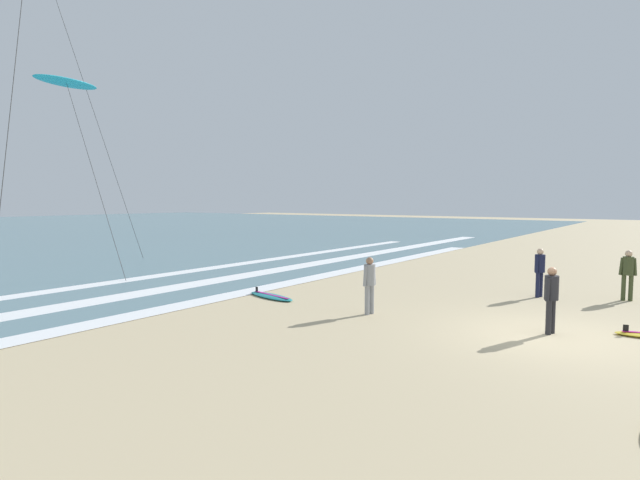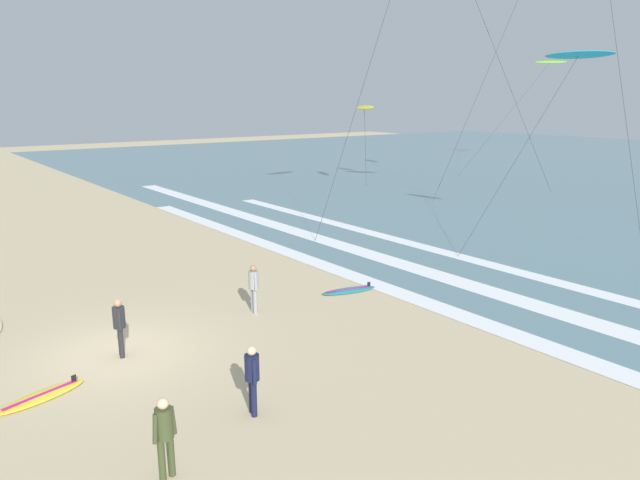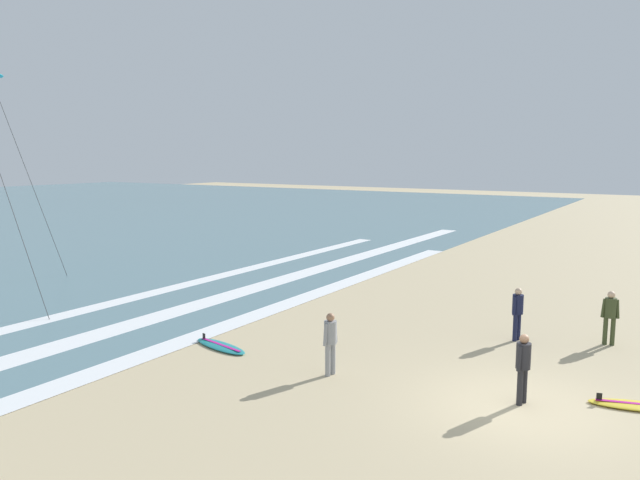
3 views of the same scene
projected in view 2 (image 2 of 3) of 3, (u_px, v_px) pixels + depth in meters
The scene contains 13 objects.
ground_plane at pixel (119, 354), 15.87m from camera, with size 160.00×160.00×0.00m, color tan.
wave_foam_shoreline at pixel (375, 284), 21.81m from camera, with size 40.33×0.90×0.01m, color white.
wave_foam_mid_break at pixel (426, 272), 23.38m from camera, with size 59.65×1.09×0.01m, color white.
wave_foam_outer_break at pixel (502, 268), 23.91m from camera, with size 41.28×0.83×0.01m, color white.
surfer_foreground_main at pixel (119, 323), 15.49m from camera, with size 0.51×0.32×1.60m.
surfer_right_near at pixel (252, 374), 12.61m from camera, with size 0.51×0.32×1.60m.
surfer_left_near at pixel (254, 284), 18.71m from camera, with size 0.52×0.32×1.60m.
surfer_left_far at pixel (165, 431), 10.44m from camera, with size 0.32×0.51×1.60m.
surfboard_left_pile at pixel (349, 290), 20.99m from camera, with size 1.03×2.18×0.25m.
surfboard_right_spare at pixel (41, 396), 13.50m from camera, with size 1.16×2.18×0.25m.
kite_yellow_high_right at pixel (364, 108), 43.65m from camera, with size 3.27×2.16×6.33m.
kite_lime_far_left at pixel (550, 63), 60.78m from camera, with size 3.48×17.56×10.72m.
kite_cyan_far_right at pixel (578, 56), 26.26m from camera, with size 3.26×6.68×8.88m.
Camera 2 is at (15.03, -4.48, 6.72)m, focal length 32.88 mm.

